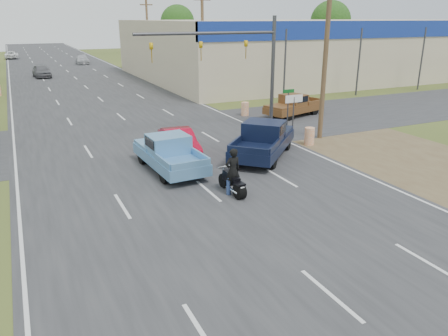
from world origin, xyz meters
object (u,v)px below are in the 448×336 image
motorcycle (233,184)px  blue_pickup (168,152)px  brown_pickup (293,105)px  distant_car_silver (82,60)px  distant_car_grey (41,71)px  distant_car_white (12,55)px  rider (233,173)px  red_convertible (179,143)px  navy_pickup (264,139)px

motorcycle → blue_pickup: bearing=104.7°
brown_pickup → distant_car_silver: 47.21m
distant_car_grey → distant_car_white: (-2.95, 29.52, -0.11)m
rider → distant_car_grey: rider is taller
red_convertible → distant_car_grey: bearing=102.0°
navy_pickup → brown_pickup: (6.92, 7.58, -0.13)m
red_convertible → motorcycle: (0.15, -6.00, -0.23)m
red_convertible → distant_car_grey: 37.51m
motorcycle → rider: size_ratio=1.08×
motorcycle → navy_pickup: navy_pickup is taller
rider → distant_car_silver: bearing=-96.1°
brown_pickup → red_convertible: bearing=100.9°
blue_pickup → navy_pickup: (5.15, -0.09, 0.07)m
navy_pickup → distant_car_white: navy_pickup is taller
navy_pickup → brown_pickup: navy_pickup is taller
navy_pickup → red_convertible: bearing=-161.4°
rider → brown_pickup: 15.77m
motorcycle → distant_car_silver: 58.19m
distant_car_grey → distant_car_white: bearing=90.9°
brown_pickup → distant_car_grey: brown_pickup is taller
blue_pickup → distant_car_white: blue_pickup is taller
navy_pickup → distant_car_white: bearing=144.2°
blue_pickup → distant_car_silver: bearing=83.1°
motorcycle → blue_pickup: 4.36m
rider → distant_car_silver: (2.63, 58.08, -0.26)m
motorcycle → distant_car_silver: (2.62, 58.13, 0.22)m
red_convertible → distant_car_silver: red_convertible is taller
blue_pickup → distant_car_white: bearing=92.3°
brown_pickup → distant_car_grey: bearing=9.0°
navy_pickup → motorcycle: bearing=-88.1°
motorcycle → brown_pickup: size_ratio=0.39×
rider → distant_car_silver: size_ratio=0.40×
red_convertible → rider: rider is taller
navy_pickup → distant_car_silver: navy_pickup is taller
rider → blue_pickup: size_ratio=0.36×
rider → navy_pickup: rider is taller
blue_pickup → rider: bearing=-74.3°
red_convertible → distant_car_silver: (2.77, 52.13, -0.01)m
navy_pickup → distant_car_grey: size_ratio=1.23×
motorcycle → distant_car_white: (-7.28, 72.79, 0.19)m
distant_car_silver → distant_car_white: (-9.91, 14.67, -0.03)m
distant_car_grey → distant_car_white: distant_car_grey is taller
blue_pickup → distant_car_grey: blue_pickup is taller
distant_car_white → brown_pickup: bearing=108.4°
distant_car_silver → rider: bearing=-88.3°
red_convertible → blue_pickup: bearing=-117.4°
distant_car_silver → navy_pickup: bearing=-84.5°
distant_car_silver → brown_pickup: bearing=-75.9°
distant_car_silver → red_convertible: bearing=-88.8°
blue_pickup → distant_car_silver: blue_pickup is taller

